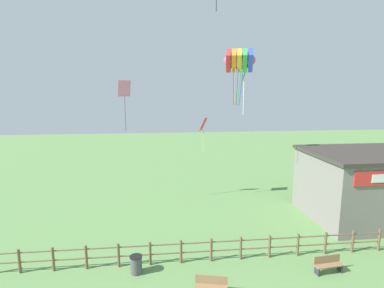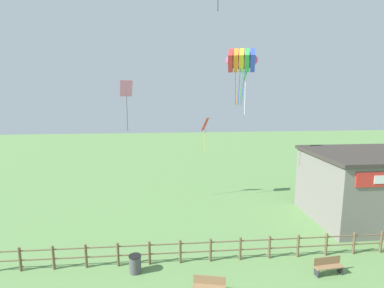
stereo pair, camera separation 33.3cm
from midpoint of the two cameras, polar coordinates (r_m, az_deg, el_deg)
name	(u,v)px [view 2 (the right image)]	position (r m, az deg, el deg)	size (l,w,h in m)	color
wooden_fence	(195,250)	(16.84, 1.26, -19.46)	(21.18, 0.14, 1.27)	brown
seaside_building	(375,186)	(25.05, 31.88, -6.77)	(9.09, 6.64, 4.85)	slate
park_bench_near_fence	(209,286)	(14.76, 4.02, -25.30)	(1.51, 0.73, 0.86)	olive
park_bench_by_building	(328,265)	(17.47, 25.02, -20.23)	(1.49, 0.54, 0.86)	olive
trash_bin	(135,264)	(16.36, -10.16, -21.57)	(0.63, 0.63, 0.91)	#4C4C51
kite_rainbow_parafoil	(242,60)	(25.03, 9.83, 15.42)	(2.94, 2.50, 4.51)	#E54C8C
kite_red_diamond	(205,127)	(24.38, 2.93, 3.17)	(0.77, 0.93, 2.79)	red
kite_green_diamond	(245,84)	(21.29, 10.58, 11.12)	(0.46, 0.60, 3.09)	green
kite_pink_diamond	(126,94)	(23.46, -11.99, 9.30)	(1.03, 0.73, 3.84)	pink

